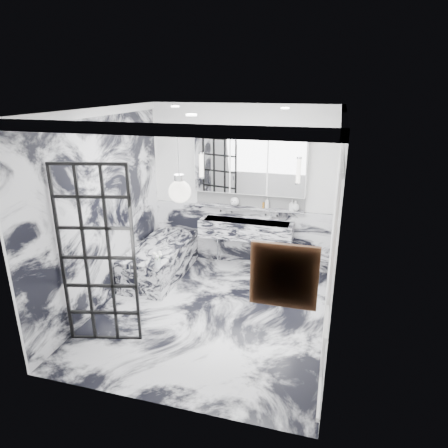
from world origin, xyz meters
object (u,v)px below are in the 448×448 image
(trough_sink, at_px, (246,229))
(mirror_cabinet, at_px, (250,165))
(bathtub, at_px, (160,260))
(crittall_door, at_px, (98,258))

(trough_sink, height_order, mirror_cabinet, mirror_cabinet)
(mirror_cabinet, relative_size, bathtub, 1.15)
(crittall_door, bearing_deg, mirror_cabinet, 51.18)
(trough_sink, bearing_deg, mirror_cabinet, 90.00)
(trough_sink, relative_size, bathtub, 0.97)
(trough_sink, xyz_separation_m, bathtub, (-1.33, -0.66, -0.45))
(crittall_door, distance_m, mirror_cabinet, 3.03)
(trough_sink, xyz_separation_m, mirror_cabinet, (-0.00, 0.17, 1.09))
(bathtub, bearing_deg, mirror_cabinet, 32.06)
(trough_sink, distance_m, bathtub, 1.55)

